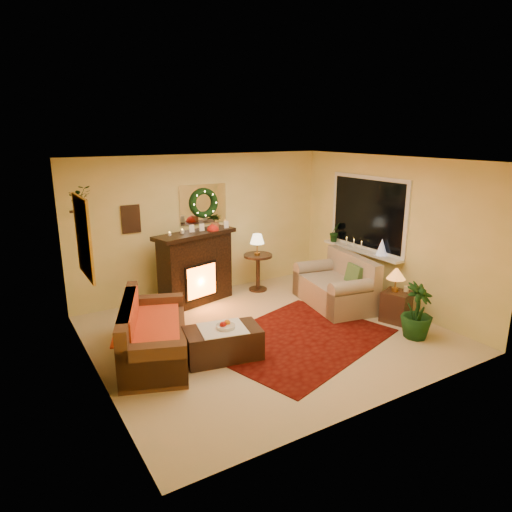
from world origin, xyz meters
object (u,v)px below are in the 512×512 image
sofa (154,327)px  end_table_square (396,305)px  loveseat (335,282)px  fireplace (196,273)px  side_table_round (258,274)px  coffee_table (223,343)px

sofa → end_table_square: size_ratio=3.74×
loveseat → fireplace: bearing=156.2°
loveseat → side_table_round: (-0.75, 1.37, -0.09)m
fireplace → side_table_round: (1.29, -0.01, -0.23)m
loveseat → side_table_round: size_ratio=2.15×
coffee_table → sofa: bearing=158.1°
side_table_round → end_table_square: bearing=-64.9°
fireplace → sofa: bearing=-143.9°
loveseat → coffee_table: 2.71m
loveseat → end_table_square: loveseat is taller
fireplace → side_table_round: 1.31m
fireplace → end_table_square: fireplace is taller
sofa → fireplace: size_ratio=1.39×
side_table_round → coffee_table: side_table_round is taller
fireplace → coffee_table: (-0.55, -2.12, -0.34)m
fireplace → coffee_table: fireplace is taller
side_table_round → end_table_square: 2.69m
sofa → side_table_round: 3.06m
sofa → loveseat: bearing=24.6°
fireplace → coffee_table: size_ratio=1.32×
end_table_square → loveseat: bearing=110.1°
end_table_square → fireplace: bearing=134.8°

